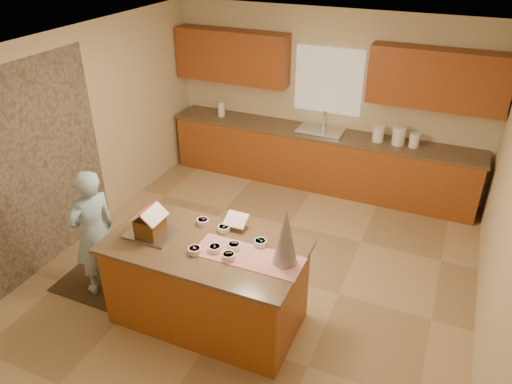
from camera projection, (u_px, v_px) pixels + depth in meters
floor at (257, 271)px, 5.97m from camera, size 5.50×5.50×0.00m
ceiling at (257, 49)px, 4.64m from camera, size 5.50×5.50×0.00m
wall_back at (328, 99)px, 7.50m from camera, size 5.50×5.50×0.00m
wall_front at (87, 355)px, 3.12m from camera, size 5.50×5.50×0.00m
wall_left at (78, 138)px, 6.18m from camera, size 5.50×5.50×0.00m
wall_right at (507, 225)px, 4.44m from camera, size 5.50×5.50×0.00m
stone_accent at (32, 172)px, 5.58m from camera, size 0.00×2.50×2.50m
window_curtain at (329, 81)px, 7.33m from camera, size 1.05×0.03×1.00m
back_counter_base at (318, 160)px, 7.71m from camera, size 4.80×0.60×0.88m
back_counter_top at (320, 133)px, 7.48m from camera, size 4.85×0.63×0.04m
upper_cabinet_left at (232, 56)px, 7.62m from camera, size 1.85×0.35×0.80m
upper_cabinet_right at (438, 79)px, 6.55m from camera, size 1.85×0.35×0.80m
sink at (320, 134)px, 7.49m from camera, size 0.70×0.45×0.12m
faucet at (324, 119)px, 7.55m from camera, size 0.03×0.03×0.28m
island_base at (207, 285)px, 5.05m from camera, size 1.92×0.97×0.94m
island_top at (204, 247)px, 4.81m from camera, size 2.01×1.06×0.04m
table_runner at (248, 256)px, 4.63m from camera, size 1.07×0.39×0.01m
baking_tray at (151, 233)px, 4.95m from camera, size 0.49×0.36×0.03m
cookbook at (236, 220)px, 5.02m from camera, size 0.24×0.18×0.10m
tinsel_tree at (286, 237)px, 4.41m from camera, size 0.24×0.24×0.59m
rug at (101, 285)px, 5.75m from camera, size 1.03×0.67×0.01m
boy at (94, 233)px, 5.35m from camera, size 0.52×0.64×1.52m
canister_a at (378, 134)px, 7.11m from camera, size 0.16×0.16×0.23m
canister_b at (399, 136)px, 7.00m from camera, size 0.19×0.19×0.27m
canister_c at (414, 140)px, 6.94m from camera, size 0.14×0.14×0.21m
paper_towel at (221, 109)px, 8.01m from camera, size 0.11×0.11×0.25m
gingerbread_house at (150, 223)px, 4.89m from camera, size 0.29×0.30×0.30m
candy_bowls at (223, 242)px, 4.79m from camera, size 0.83×0.60×0.06m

